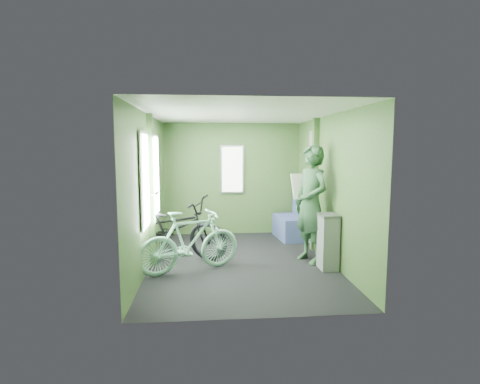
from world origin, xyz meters
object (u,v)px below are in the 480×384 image
object	(u,v)px
passenger	(311,204)
waste_box	(328,242)
bicycle_black	(173,257)
bench_seat	(292,225)
bicycle_mint	(191,272)

from	to	relation	value
passenger	waste_box	world-z (taller)	passenger
bicycle_black	waste_box	xyz separation A→B (m)	(2.35, -0.78, 0.41)
bicycle_black	bench_seat	size ratio (longest dim) A/B	2.05
passenger	bench_seat	xyz separation A→B (m)	(0.05, 1.53, -0.64)
bicycle_black	bicycle_mint	distance (m)	0.84
bicycle_black	passenger	world-z (taller)	passenger
bicycle_mint	passenger	bearing A→B (deg)	-101.92
waste_box	bicycle_black	bearing A→B (deg)	161.64
passenger	bicycle_mint	bearing A→B (deg)	-100.80
bicycle_black	bicycle_mint	world-z (taller)	bicycle_black
bicycle_mint	passenger	world-z (taller)	passenger
bicycle_black	waste_box	size ratio (longest dim) A/B	2.32
bicycle_mint	waste_box	xyz separation A→B (m)	(2.03, -0.01, 0.41)
bicycle_black	waste_box	distance (m)	2.51
bicycle_black	waste_box	world-z (taller)	waste_box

